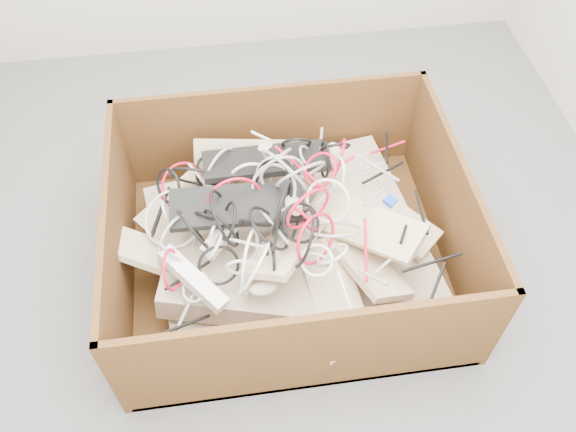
{
  "coord_description": "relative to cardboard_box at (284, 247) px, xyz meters",
  "views": [
    {
      "loc": [
        -0.26,
        -1.5,
        2.12
      ],
      "look_at": [
        -0.06,
        -0.07,
        0.3
      ],
      "focal_mm": 37.32,
      "sensor_mm": 36.0,
      "label": 1
    }
  ],
  "objects": [
    {
      "name": "cable_tangle",
      "position": [
        -0.1,
        -0.01,
        0.27
      ],
      "size": [
        1.2,
        0.92,
        0.45
      ],
      "color": "black",
      "rests_on": "keyboard_pile"
    },
    {
      "name": "keyboard_pile",
      "position": [
        0.01,
        0.02,
        0.15
      ],
      "size": [
        1.34,
        1.06,
        0.32
      ],
      "color": "beige",
      "rests_on": "cardboard_box"
    },
    {
      "name": "mice_scatter",
      "position": [
        -0.06,
        0.03,
        0.22
      ],
      "size": [
        0.65,
        0.84,
        0.21
      ],
      "color": "#B8AA94",
      "rests_on": "keyboard_pile"
    },
    {
      "name": "power_strip_right",
      "position": [
        -0.35,
        -0.25,
        0.22
      ],
      "size": [
        0.24,
        0.27,
        0.1
      ],
      "primitive_type": "cube",
      "rotation": [
        -0.1,
        0.17,
        -0.86
      ],
      "color": "white",
      "rests_on": "keyboard_pile"
    },
    {
      "name": "cardboard_box",
      "position": [
        0.0,
        0.0,
        0.0
      ],
      "size": [
        1.34,
        1.12,
        0.53
      ],
      "color": "#391A0E",
      "rests_on": "ground"
    },
    {
      "name": "ground",
      "position": [
        0.08,
        0.09,
        -0.13
      ],
      "size": [
        3.0,
        3.0,
        0.0
      ],
      "primitive_type": "plane",
      "color": "#5A5A5D",
      "rests_on": "ground"
    },
    {
      "name": "power_strip_left",
      "position": [
        -0.19,
        -0.03,
        0.24
      ],
      "size": [
        0.27,
        0.27,
        0.13
      ],
      "primitive_type": "cube",
      "rotation": [
        0.14,
        -0.26,
        0.77
      ],
      "color": "white",
      "rests_on": "keyboard_pile"
    },
    {
      "name": "vga_plug",
      "position": [
        0.41,
        -0.01,
        0.23
      ],
      "size": [
        0.06,
        0.06,
        0.03
      ],
      "primitive_type": "cube",
      "rotation": [
        0.09,
        0.14,
        -0.87
      ],
      "color": "#0D3AC8",
      "rests_on": "keyboard_pile"
    }
  ]
}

